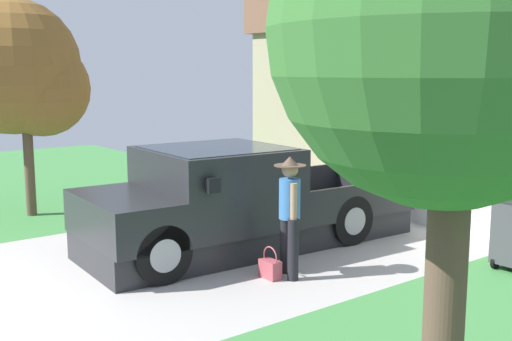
{
  "coord_description": "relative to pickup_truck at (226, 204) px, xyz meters",
  "views": [
    {
      "loc": [
        7.65,
        -0.48,
        2.75
      ],
      "look_at": [
        0.77,
        4.85,
        1.36
      ],
      "focal_mm": 43.98,
      "sensor_mm": 36.0,
      "label": 1
    }
  ],
  "objects": [
    {
      "name": "person_with_hat",
      "position": [
        1.59,
        -0.08,
        0.21
      ],
      "size": [
        0.45,
        0.43,
        1.64
      ],
      "rotation": [
        0.0,
        0.0,
        -3.53
      ],
      "color": "black",
      "rests_on": "ground"
    },
    {
      "name": "handbag",
      "position": [
        1.5,
        -0.34,
        -0.58
      ],
      "size": [
        0.31,
        0.16,
        0.44
      ],
      "color": "#B24C56",
      "rests_on": "ground"
    },
    {
      "name": "house_with_garage",
      "position": [
        0.23,
        6.86,
        1.51
      ],
      "size": [
        9.25,
        6.47,
        4.41
      ],
      "color": "tan",
      "rests_on": "ground"
    },
    {
      "name": "front_yard_tree",
      "position": [
        5.4,
        -2.16,
        2.32
      ],
      "size": [
        2.18,
        2.18,
        4.09
      ],
      "color": "brown",
      "rests_on": "ground"
    },
    {
      "name": "neighbor_tree",
      "position": [
        -4.45,
        -1.63,
        2.0
      ],
      "size": [
        2.58,
        2.64,
        4.12
      ],
      "color": "brown",
      "rests_on": "ground"
    },
    {
      "name": "pickup_truck",
      "position": [
        0.0,
        0.0,
        0.0
      ],
      "size": [
        2.29,
        5.46,
        1.61
      ],
      "rotation": [
        0.0,
        0.0,
        3.09
      ],
      "color": "#232427",
      "rests_on": "ground"
    }
  ]
}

